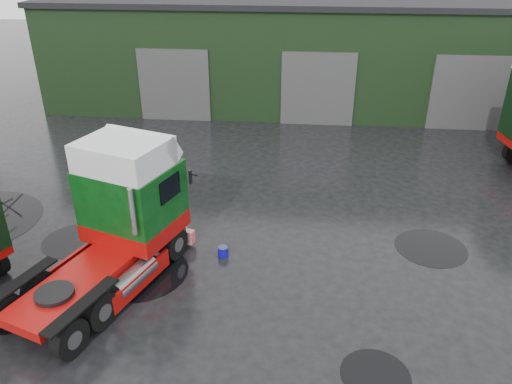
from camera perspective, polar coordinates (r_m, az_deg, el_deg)
ground at (r=16.15m, az=-0.07°, el=-8.67°), size 100.00×100.00×0.00m
warehouse at (r=33.62m, az=7.09°, el=16.23°), size 32.40×12.40×6.30m
hero_tractor at (r=14.82m, az=-18.35°, el=-4.09°), size 4.95×7.36×4.22m
wash_bucket at (r=16.66m, az=-3.79°, el=-6.79°), size 0.45×0.45×0.33m
tree_back_a at (r=43.89m, az=-4.15°, el=21.01°), size 4.40×4.40×9.50m
tree_back_b at (r=44.25m, az=17.99°, el=18.59°), size 4.40×4.40×7.50m
puddle_0 at (r=16.40m, az=-13.16°, el=-8.87°), size 3.08×3.08×0.01m
puddle_1 at (r=18.11m, az=19.35°, el=-6.02°), size 2.41×2.41×0.01m
puddle_3 at (r=13.18m, az=13.48°, el=-19.67°), size 1.71×1.71×0.01m
puddle_4 at (r=18.58m, az=-19.90°, el=-5.23°), size 2.29×2.29×0.01m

